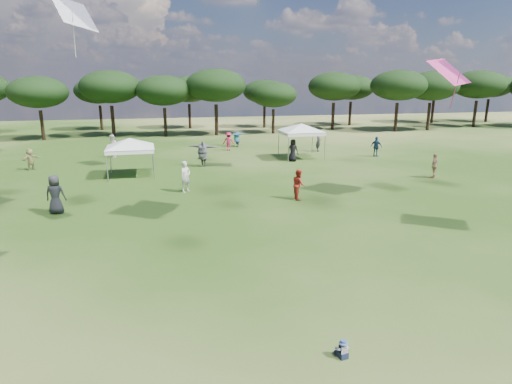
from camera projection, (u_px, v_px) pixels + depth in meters
tree_line at (205, 87)px, 51.61m from camera, size 108.78×17.63×7.77m
tent_left at (130, 140)px, 28.03m from camera, size 6.12×6.12×2.84m
tent_right at (301, 125)px, 34.35m from camera, size 6.38×6.38×3.16m
toddler at (343, 350)px, 9.78m from camera, size 0.32×0.34×0.45m
festival_crowd at (200, 154)px, 31.76m from camera, size 29.30×20.45×1.92m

